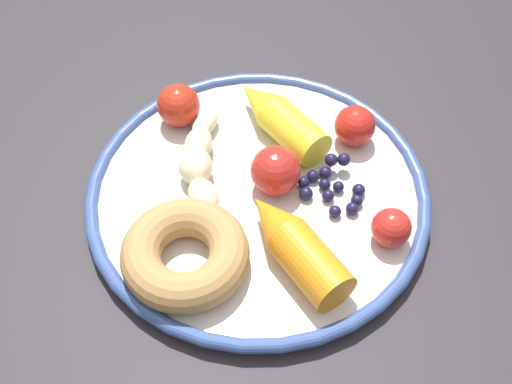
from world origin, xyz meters
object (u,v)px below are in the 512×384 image
at_px(tomato_far, 274,171).
at_px(blueberry_pile, 330,185).
at_px(tomato_near, 389,228).
at_px(tomato_mid, 177,106).
at_px(carrot_yellow, 277,118).
at_px(tomato_extra, 353,126).
at_px(carrot_orange, 292,245).
at_px(donut, 183,254).
at_px(plate, 256,194).
at_px(banana, 201,169).
at_px(dining_table, 214,238).

bearing_deg(tomato_far, blueberry_pile, -101.39).
relative_size(tomato_near, tomato_mid, 0.81).
bearing_deg(carrot_yellow, tomato_near, -150.63).
bearing_deg(tomato_extra, carrot_orange, 148.55).
xyz_separation_m(donut, tomato_near, (0.01, -0.17, 0.00)).
distance_m(carrot_orange, blueberry_pile, 0.08).
xyz_separation_m(tomato_mid, tomato_far, (-0.09, -0.08, 0.00)).
height_order(donut, blueberry_pile, donut).
bearing_deg(tomato_far, donut, 131.42).
relative_size(carrot_yellow, donut, 1.07).
height_order(plate, tomato_mid, tomato_mid).
relative_size(plate, tomato_extra, 8.01).
xyz_separation_m(carrot_yellow, tomato_mid, (0.02, 0.09, 0.00)).
bearing_deg(blueberry_pile, donut, 115.50).
distance_m(plate, carrot_yellow, 0.08).
bearing_deg(banana, dining_table, -68.90).
xyz_separation_m(carrot_yellow, tomato_near, (-0.13, -0.07, -0.00)).
xyz_separation_m(carrot_orange, tomato_near, (0.01, -0.08, -0.00)).
xyz_separation_m(banana, tomato_near, (-0.08, -0.15, 0.00)).
bearing_deg(banana, tomato_mid, 13.62).
height_order(donut, tomato_near, same).
height_order(dining_table, carrot_orange, carrot_orange).
xyz_separation_m(carrot_orange, donut, (0.00, 0.09, -0.00)).
height_order(dining_table, plate, plate).
bearing_deg(donut, tomato_mid, -0.60).
relative_size(carrot_yellow, tomato_near, 3.33).
distance_m(banana, tomato_near, 0.17).
bearing_deg(carrot_yellow, carrot_orange, 177.19).
relative_size(dining_table, plate, 4.07).
height_order(dining_table, banana, banana).
height_order(carrot_orange, tomato_far, tomato_far).
xyz_separation_m(donut, tomato_far, (0.07, -0.08, 0.01)).
relative_size(dining_table, carrot_orange, 10.66).
height_order(banana, tomato_far, tomato_far).
bearing_deg(carrot_orange, tomato_near, -83.81).
height_order(carrot_yellow, tomato_mid, tomato_mid).
relative_size(banana, donut, 1.51).
xyz_separation_m(plate, banana, (0.02, 0.05, 0.02)).
relative_size(banana, carrot_orange, 1.35).
relative_size(banana, blueberry_pile, 2.55).
bearing_deg(carrot_orange, blueberry_pile, -33.80).
distance_m(banana, carrot_orange, 0.11).
distance_m(dining_table, tomato_far, 0.14).
relative_size(blueberry_pile, tomato_extra, 1.61).
height_order(carrot_orange, tomato_near, carrot_orange).
height_order(banana, blueberry_pile, banana).
bearing_deg(plate, tomato_near, -121.10).
height_order(plate, carrot_orange, carrot_orange).
bearing_deg(carrot_orange, tomato_extra, -31.45).
bearing_deg(tomato_near, dining_table, 59.32).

